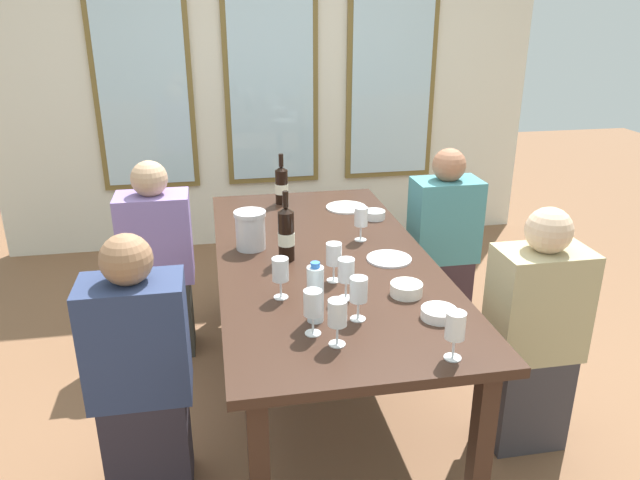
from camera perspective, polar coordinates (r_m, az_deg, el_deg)
ground_plane at (r=3.25m, az=0.29°, el=-13.66°), size 12.00×12.00×0.00m
back_wall_with_windows at (r=4.83m, az=-4.68°, el=16.38°), size 4.20×0.10×2.90m
dining_table at (r=2.92m, az=0.32°, el=-2.86°), size 1.00×2.11×0.74m
white_plate_0 at (r=3.57m, az=2.47°, el=3.07°), size 0.24×0.24×0.01m
white_plate_1 at (r=2.87m, az=6.48°, el=-1.76°), size 0.21×0.21×0.01m
metal_pitcher at (r=2.97m, az=-6.54°, el=0.95°), size 0.16×0.16×0.19m
wine_bottle_0 at (r=2.81m, az=-3.18°, el=0.59°), size 0.08×0.08×0.33m
wine_bottle_1 at (r=3.63m, az=-3.62°, el=5.16°), size 0.08×0.08×0.30m
tasting_bowl_0 at (r=2.38m, az=11.06°, el=-6.76°), size 0.14×0.14×0.04m
tasting_bowl_1 at (r=2.53m, az=8.09°, el=-4.58°), size 0.13×0.13×0.05m
tasting_bowl_2 at (r=3.40m, az=5.13°, el=2.37°), size 0.12×0.12×0.05m
water_bottle at (r=2.28m, az=-0.44°, el=-5.04°), size 0.06×0.06×0.24m
wine_glass_0 at (r=2.09m, az=12.56°, el=-7.93°), size 0.07×0.07×0.17m
wine_glass_1 at (r=2.44m, az=2.47°, el=-2.93°), size 0.07×0.07×0.17m
wine_glass_2 at (r=2.19m, az=-0.68°, el=-6.10°), size 0.07×0.07×0.17m
wine_glass_3 at (r=3.05m, az=3.87°, el=2.03°), size 0.07×0.07×0.17m
wine_glass_4 at (r=2.29m, az=3.63°, el=-4.75°), size 0.07×0.07×0.17m
wine_glass_5 at (r=2.12m, az=1.64°, el=-7.04°), size 0.07×0.07×0.17m
wine_glass_6 at (r=2.45m, az=-3.73°, el=-2.86°), size 0.07×0.07×0.17m
wine_glass_7 at (r=2.60m, az=1.31°, el=-1.50°), size 0.07×0.07×0.17m
seated_person_0 at (r=2.49m, az=-16.42°, el=-12.17°), size 0.38×0.24×1.11m
seated_person_1 at (r=2.80m, az=19.35°, el=-8.58°), size 0.38×0.24×1.11m
seated_person_2 at (r=3.44m, az=-14.90°, el=-2.31°), size 0.38×0.24×1.11m
seated_person_3 at (r=3.65m, az=11.42°, el=-0.56°), size 0.38×0.24×1.11m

